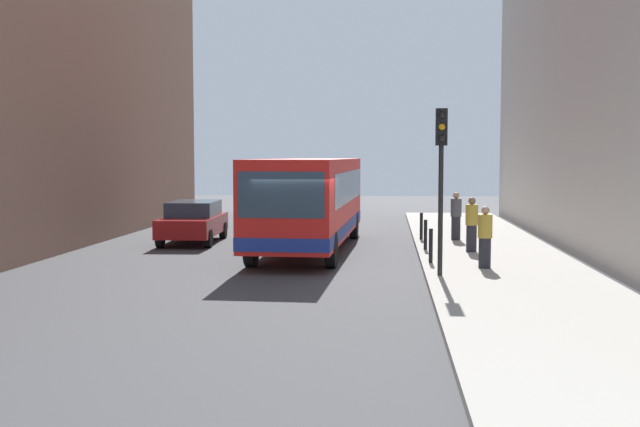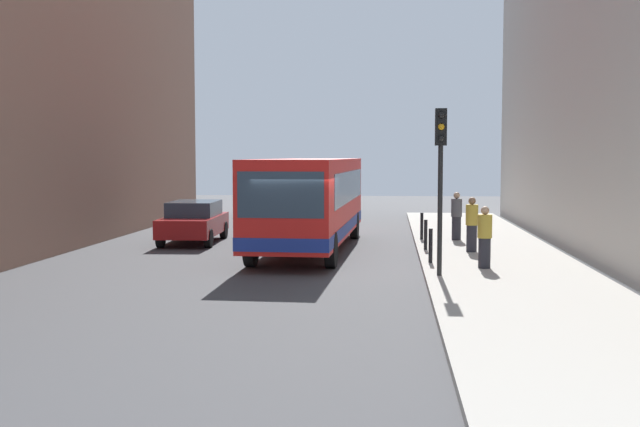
# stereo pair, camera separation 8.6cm
# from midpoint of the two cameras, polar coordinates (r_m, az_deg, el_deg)

# --- Properties ---
(ground_plane) EXTENTS (80.00, 80.00, 0.00)m
(ground_plane) POSITION_cam_midpoint_polar(r_m,az_deg,el_deg) (21.30, -1.29, -4.15)
(ground_plane) COLOR #424244
(sidewalk) EXTENTS (4.40, 40.00, 0.15)m
(sidewalk) POSITION_cam_midpoint_polar(r_m,az_deg,el_deg) (21.40, 13.28, -4.02)
(sidewalk) COLOR #ADA89E
(sidewalk) RESTS_ON ground
(bus) EXTENTS (2.93, 11.11, 3.00)m
(bus) POSITION_cam_midpoint_polar(r_m,az_deg,el_deg) (25.62, -0.80, 1.14)
(bus) COLOR red
(bus) RESTS_ON ground
(car_beside_bus) EXTENTS (2.01, 4.47, 1.48)m
(car_beside_bus) POSITION_cam_midpoint_polar(r_m,az_deg,el_deg) (28.29, -9.29, -0.53)
(car_beside_bus) COLOR maroon
(car_beside_bus) RESTS_ON ground
(traffic_light) EXTENTS (0.28, 0.33, 4.10)m
(traffic_light) POSITION_cam_midpoint_polar(r_m,az_deg,el_deg) (19.37, 8.69, 3.90)
(traffic_light) COLOR black
(traffic_light) RESTS_ON sidewalk
(bollard_near) EXTENTS (0.11, 0.11, 0.95)m
(bollard_near) POSITION_cam_midpoint_polar(r_m,az_deg,el_deg) (21.82, 7.96, -2.33)
(bollard_near) COLOR black
(bollard_near) RESTS_ON sidewalk
(bollard_mid) EXTENTS (0.11, 0.11, 0.95)m
(bollard_mid) POSITION_cam_midpoint_polar(r_m,az_deg,el_deg) (24.84, 7.59, -1.53)
(bollard_mid) COLOR black
(bollard_mid) RESTS_ON sidewalk
(bollard_far) EXTENTS (0.11, 0.11, 0.95)m
(bollard_far) POSITION_cam_midpoint_polar(r_m,az_deg,el_deg) (27.85, 7.30, -0.91)
(bollard_far) COLOR black
(bollard_far) RESTS_ON sidewalk
(pedestrian_near_signal) EXTENTS (0.38, 0.38, 1.63)m
(pedestrian_near_signal) POSITION_cam_midpoint_polar(r_m,az_deg,el_deg) (21.00, 11.81, -1.72)
(pedestrian_near_signal) COLOR #26262D
(pedestrian_near_signal) RESTS_ON sidewalk
(pedestrian_mid_sidewalk) EXTENTS (0.38, 0.38, 1.68)m
(pedestrian_mid_sidewalk) POSITION_cam_midpoint_polar(r_m,az_deg,el_deg) (24.51, 10.88, -0.80)
(pedestrian_mid_sidewalk) COLOR #26262D
(pedestrian_mid_sidewalk) RESTS_ON sidewalk
(pedestrian_far_sidewalk) EXTENTS (0.38, 0.38, 1.68)m
(pedestrian_far_sidewalk) POSITION_cam_midpoint_polar(r_m,az_deg,el_deg) (27.85, 9.79, -0.19)
(pedestrian_far_sidewalk) COLOR #26262D
(pedestrian_far_sidewalk) RESTS_ON sidewalk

